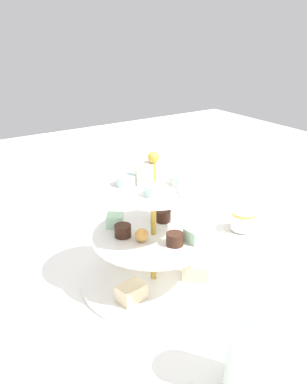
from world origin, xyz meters
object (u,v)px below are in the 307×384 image
Objects in this scene: tiered_serving_stand at (153,244)px; water_glass_tall_right at (252,347)px; teacup_with_saucer at (243,222)px; water_glass_short_left at (180,206)px.

tiered_serving_stand reaches higher than water_glass_tall_right.
water_glass_tall_right is at bearing 173.13° from tiered_serving_stand.
tiered_serving_stand is at bearing 101.83° from teacup_with_saucer.
water_glass_tall_right is 1.94× the size of water_glass_short_left.
tiered_serving_stand is 3.76× the size of water_glass_short_left.
teacup_with_saucer is (0.34, -0.33, -0.05)m from water_glass_tall_right.
water_glass_short_left is 0.80× the size of teacup_with_saucer.
tiered_serving_stand is 0.29m from water_glass_short_left.
water_glass_tall_right reaches higher than water_glass_short_left.
teacup_with_saucer is at bearing -147.52° from water_glass_short_left.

